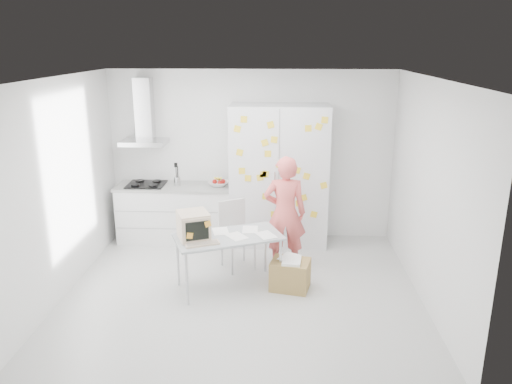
{
  "coord_description": "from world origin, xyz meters",
  "views": [
    {
      "loc": [
        0.45,
        -5.81,
        3.09
      ],
      "look_at": [
        0.14,
        0.71,
        1.13
      ],
      "focal_mm": 35.0,
      "sensor_mm": 36.0,
      "label": 1
    }
  ],
  "objects_px": {
    "desk": "(207,231)",
    "cardboard_box": "(290,274)",
    "chair": "(236,230)",
    "person": "(285,213)"
  },
  "relations": [
    {
      "from": "desk",
      "to": "cardboard_box",
      "type": "height_order",
      "value": "desk"
    },
    {
      "from": "chair",
      "to": "cardboard_box",
      "type": "height_order",
      "value": "chair"
    },
    {
      "from": "desk",
      "to": "cardboard_box",
      "type": "relative_size",
      "value": 2.68
    },
    {
      "from": "desk",
      "to": "chair",
      "type": "xyz_separation_m",
      "value": [
        0.3,
        0.73,
        -0.26
      ]
    },
    {
      "from": "person",
      "to": "desk",
      "type": "distance_m",
      "value": 1.23
    },
    {
      "from": "person",
      "to": "desk",
      "type": "relative_size",
      "value": 1.09
    },
    {
      "from": "cardboard_box",
      "to": "desk",
      "type": "bearing_deg",
      "value": -176.08
    },
    {
      "from": "desk",
      "to": "chair",
      "type": "distance_m",
      "value": 0.83
    },
    {
      "from": "person",
      "to": "cardboard_box",
      "type": "distance_m",
      "value": 0.89
    },
    {
      "from": "person",
      "to": "cardboard_box",
      "type": "relative_size",
      "value": 2.92
    }
  ]
}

